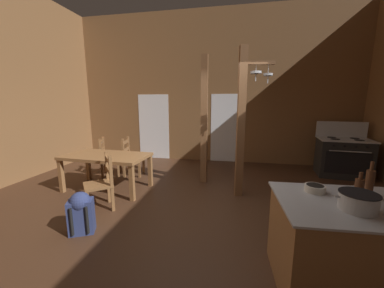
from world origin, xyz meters
The scene contains 16 objects.
ground_plane centered at (0.00, 0.00, -0.05)m, with size 9.05×7.80×0.10m, color #422819.
wall_back centered at (0.00, 3.57, 2.22)m, with size 9.05×0.14×4.44m, color brown.
glazed_door_back_left centered at (-1.86, 3.50, 1.02)m, with size 1.00×0.01×2.05m, color white.
glazed_panel_back_right centered at (0.41, 3.50, 1.02)m, with size 0.84×0.01×2.05m, color white.
stove_range centered at (3.35, 2.64, 0.48)m, with size 1.23×0.93×1.32m.
support_post_with_pot_rack centered at (0.85, 0.96, 1.49)m, with size 0.63×0.23×2.79m.
support_post_center centered at (0.04, 1.57, 1.40)m, with size 0.14×0.14×2.79m.
dining_table centered at (-1.87, 0.75, 0.65)m, with size 1.75×1.01×0.74m.
ladderback_chair_near_window centered at (-1.48, -0.07, 0.45)m, with size 0.62×0.62×0.95m.
ladderback_chair_by_post centered at (-2.36, 1.60, 0.45)m, with size 0.57×0.57×0.95m.
ladderback_chair_at_table_end centered at (-1.79, 1.71, 0.45)m, with size 0.49×0.49×0.95m.
backpack centered at (-1.34, -0.79, 0.31)m, with size 0.38×0.37×0.60m.
stockpot_on_counter centered at (1.76, -1.30, 0.97)m, with size 0.37×0.30×0.15m.
mixing_bowl_on_counter centered at (1.54, -0.94, 0.93)m, with size 0.20×0.20×0.07m.
bottle_tall_on_counter centered at (2.03, -0.93, 1.03)m, with size 0.07×0.07×0.34m.
bottle_short_on_counter centered at (1.89, -1.05, 1.00)m, with size 0.08×0.08×0.26m.
Camera 1 is at (0.71, -3.30, 1.80)m, focal length 20.82 mm.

